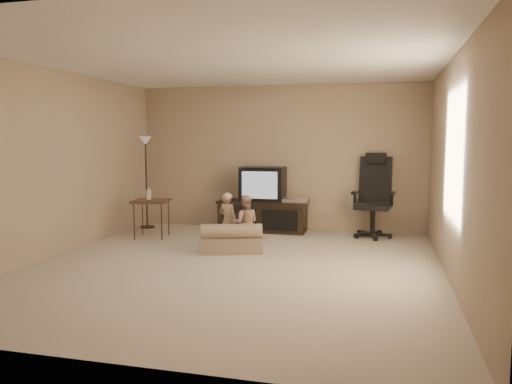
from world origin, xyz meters
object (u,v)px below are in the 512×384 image
floor_lamp (146,161)px  toddler_left (228,220)px  tv_stand (263,205)px  toddler_right (245,223)px  office_chair (374,207)px  side_table (151,201)px  child_sofa (231,240)px

floor_lamp → toddler_left: bearing=-33.3°
tv_stand → toddler_left: tv_stand is taller
toddler_right → office_chair: bearing=-152.9°
toddler_right → toddler_left: bearing=-34.8°
side_table → child_sofa: bearing=-24.4°
side_table → floor_lamp: floor_lamp is taller
office_chair → side_table: bearing=-158.4°
office_chair → toddler_left: size_ratio=1.67×
side_table → toddler_left: (1.43, -0.45, -0.18)m
floor_lamp → toddler_left: (1.91, -1.25, -0.78)m
side_table → child_sofa: (1.56, -0.71, -0.42)m
floor_lamp → toddler_left: floor_lamp is taller
side_table → child_sofa: side_table is taller
child_sofa → toddler_right: size_ratio=1.21×
child_sofa → toddler_right: toddler_right is taller
office_chair → side_table: 3.58m
toddler_left → floor_lamp: bearing=-15.4°
child_sofa → toddler_right: 0.31m
tv_stand → floor_lamp: size_ratio=0.95×
tv_stand → side_table: bearing=-148.4°
tv_stand → child_sofa: 1.73m
toddler_left → toddler_right: size_ratio=1.02×
tv_stand → toddler_left: size_ratio=1.91×
office_chair → toddler_left: (-2.02, -1.39, -0.08)m
side_table → toddler_right: bearing=-18.1°
toddler_right → child_sofa: bearing=28.7°
floor_lamp → child_sofa: (2.04, -1.51, -1.01)m
office_chair → toddler_right: office_chair is taller
toddler_right → side_table: bearing=-32.0°
tv_stand → side_table: (-1.61, -1.00, 0.13)m
side_table → floor_lamp: (-0.48, 0.80, 0.59)m
tv_stand → toddler_right: (0.11, -1.56, -0.06)m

